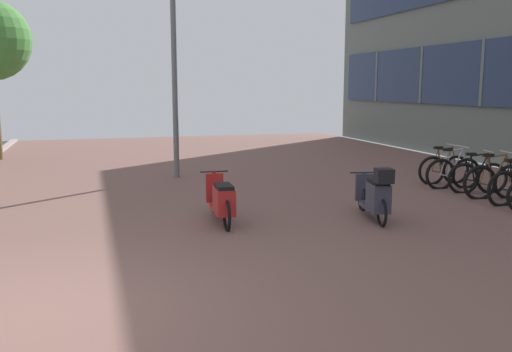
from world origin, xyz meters
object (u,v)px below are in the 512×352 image
Objects in this scene: bicycle_rack_05 at (453,173)px; lamp_post at (174,52)px; bicycle_rack_04 at (478,178)px; bicycle_rack_03 at (495,182)px; scooter_near at (376,195)px; bicycle_rack_06 at (444,169)px; scooter_mid at (221,201)px.

lamp_post is at bearing 149.32° from bicycle_rack_05.
bicycle_rack_04 is 0.23× the size of lamp_post.
bicycle_rack_03 reaches higher than scooter_near.
lamp_post reaches higher than scooter_near.
bicycle_rack_04 is at bearing 25.30° from scooter_near.
bicycle_rack_04 is 0.96× the size of bicycle_rack_05.
lamp_post reaches higher than bicycle_rack_05.
bicycle_rack_06 reaches higher than bicycle_rack_04.
bicycle_rack_05 is at bearing 105.23° from bicycle_rack_04.
scooter_near reaches higher than scooter_mid.
bicycle_rack_06 is at bearing 20.42° from scooter_mid.
bicycle_rack_04 is 0.98× the size of bicycle_rack_06.
scooter_mid is (-5.87, -1.63, 0.04)m from bicycle_rack_05.
scooter_mid is (-2.62, 0.61, -0.06)m from scooter_near.
lamp_post is at bearing 114.54° from scooter_near.
scooter_near is at bearing -163.54° from bicycle_rack_03.
scooter_near reaches higher than bicycle_rack_06.
bicycle_rack_04 is (0.07, 0.63, -0.02)m from bicycle_rack_03.
bicycle_rack_06 is 0.24× the size of lamp_post.
bicycle_rack_05 is 7.37m from lamp_post.
scooter_near is at bearing -13.09° from scooter_mid.
bicycle_rack_04 is at bearing 9.45° from scooter_mid.
bicycle_rack_03 is at bearing -85.39° from bicycle_rack_05.
bicycle_rack_04 is at bearing -34.23° from lamp_post.
bicycle_rack_03 is 1.26m from bicycle_rack_05.
bicycle_rack_05 is 0.75× the size of scooter_mid.
bicycle_rack_03 is at bearing 3.63° from scooter_mid.
bicycle_rack_06 is at bearing 88.92° from bicycle_rack_04.
lamp_post is at bearing 89.86° from scooter_mid.
bicycle_rack_04 is 0.72× the size of scooter_mid.
bicycle_rack_04 is at bearing -91.08° from bicycle_rack_06.
bicycle_rack_06 is (0.09, 1.88, -0.02)m from bicycle_rack_03.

